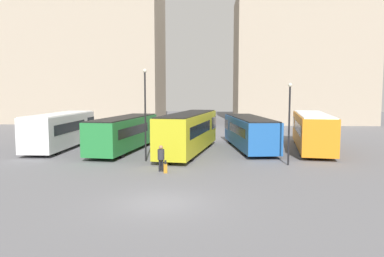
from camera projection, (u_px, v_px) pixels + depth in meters
name	position (u px, v px, depth m)	size (l,w,h in m)	color
ground_plane	(161.00, 203.00, 16.56)	(160.00, 160.00, 0.00)	slate
building_block_left	(67.00, 54.00, 62.26)	(31.27, 13.23, 22.55)	tan
building_block_right	(300.00, 60.00, 60.40)	(20.60, 13.47, 20.18)	tan
bus_0	(61.00, 129.00, 32.61)	(2.66, 10.32, 3.07)	silver
bus_1	(125.00, 132.00, 31.41)	(3.91, 11.13, 2.84)	#237A38
bus_2	(189.00, 131.00, 30.45)	(4.50, 12.26, 3.22)	gold
bus_3	(249.00, 131.00, 32.42)	(3.86, 11.25, 2.76)	#1E56A3
bus_4	(312.00, 130.00, 32.18)	(4.45, 12.29, 3.09)	orange
traveler	(161.00, 156.00, 23.14)	(0.48, 0.48, 1.63)	black
suitcase	(165.00, 168.00, 22.79)	(0.27, 0.36, 0.80)	#B27A1E
lamp_post_0	(145.00, 108.00, 26.29)	(0.28, 0.28, 6.53)	black
lamp_post_1	(289.00, 117.00, 24.92)	(0.28, 0.28, 5.52)	black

